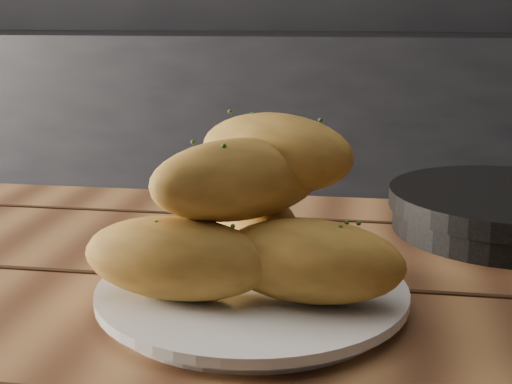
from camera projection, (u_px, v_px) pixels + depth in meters
The scene contains 4 objects.
counter at pixel (174, 157), 2.65m from camera, with size 2.80×0.60×0.90m, color black.
plate at pixel (252, 295), 0.57m from camera, with size 0.25×0.25×0.02m.
bread_rolls at pixel (251, 216), 0.56m from camera, with size 0.25×0.20×0.13m.
skillet at pixel (512, 210), 0.76m from camera, with size 0.38×0.26×0.05m.
Camera 1 is at (0.71, -0.82, 0.98)m, focal length 50.00 mm.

